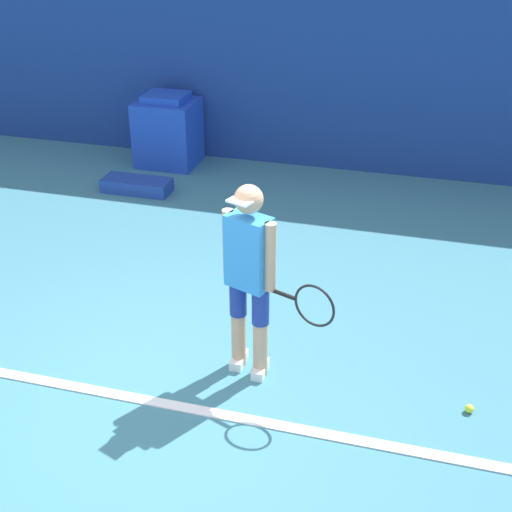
% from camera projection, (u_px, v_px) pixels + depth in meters
% --- Properties ---
extents(ground_plane, '(24.00, 24.00, 0.00)m').
position_uv_depth(ground_plane, '(161.00, 403.00, 5.53)').
color(ground_plane, teal).
extents(back_wall, '(24.00, 0.10, 2.65)m').
position_uv_depth(back_wall, '(308.00, 70.00, 9.40)').
color(back_wall, navy).
rests_on(back_wall, ground_plane).
extents(court_baseline, '(21.60, 0.10, 0.01)m').
position_uv_depth(court_baseline, '(160.00, 403.00, 5.52)').
color(court_baseline, white).
rests_on(court_baseline, ground_plane).
extents(tennis_player, '(0.95, 0.43, 1.64)m').
position_uv_depth(tennis_player, '(251.00, 274.00, 5.47)').
color(tennis_player, tan).
rests_on(tennis_player, ground_plane).
extents(tennis_ball, '(0.07, 0.07, 0.07)m').
position_uv_depth(tennis_ball, '(469.00, 409.00, 5.42)').
color(tennis_ball, '#D1E533').
rests_on(tennis_ball, ground_plane).
extents(covered_chair, '(0.80, 0.72, 0.99)m').
position_uv_depth(covered_chair, '(168.00, 131.00, 9.85)').
color(covered_chair, blue).
rests_on(covered_chair, ground_plane).
extents(equipment_bag, '(0.88, 0.36, 0.17)m').
position_uv_depth(equipment_bag, '(137.00, 185.00, 9.14)').
color(equipment_bag, '#1E3D99').
rests_on(equipment_bag, ground_plane).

